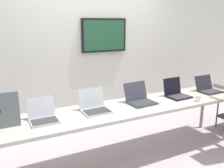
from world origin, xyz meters
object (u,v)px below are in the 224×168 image
laptop_station_4 (208,88)px  coffee_mug (198,98)px  laptop_station_3 (176,93)px  laptop_station_2 (140,98)px  laptop_station_0 (43,116)px  laptop_station_1 (95,106)px  workbench (127,110)px

laptop_station_4 → coffee_mug: bearing=-150.3°
laptop_station_3 → laptop_station_4: laptop_station_3 is taller
laptop_station_2 → coffee_mug: laptop_station_2 is taller
laptop_station_0 → laptop_station_1: 0.63m
coffee_mug → laptop_station_4: bearing=29.7°
laptop_station_3 → laptop_station_0: bearing=-179.3°
laptop_station_2 → coffee_mug: (0.76, -0.31, -0.01)m
laptop_station_0 → laptop_station_4: laptop_station_0 is taller
coffee_mug → laptop_station_2: bearing=157.6°
laptop_station_2 → laptop_station_4: (1.27, -0.02, -0.00)m
laptop_station_2 → coffee_mug: size_ratio=4.10×
workbench → laptop_station_1: bearing=173.2°
laptop_station_3 → coffee_mug: bearing=-68.2°
laptop_station_0 → laptop_station_3: laptop_station_3 is taller
workbench → laptop_station_1: laptop_station_1 is taller
laptop_station_0 → laptop_station_2: size_ratio=0.84×
laptop_station_0 → coffee_mug: size_ratio=3.44×
laptop_station_2 → laptop_station_1: bearing=-179.2°
laptop_station_0 → laptop_station_3: (1.93, 0.02, 0.00)m
workbench → laptop_station_2: size_ratio=9.23×
workbench → laptop_station_3: bearing=3.7°
laptop_station_1 → coffee_mug: laptop_station_1 is taller
laptop_station_2 → laptop_station_3: same height
laptop_station_2 → coffee_mug: 0.82m
laptop_station_0 → laptop_station_4: (2.56, 0.01, -0.00)m
workbench → laptop_station_2: 0.26m
laptop_station_0 → laptop_station_4: bearing=0.3°
laptop_station_2 → laptop_station_4: bearing=-0.8°
workbench → laptop_station_3: size_ratio=10.25×
laptop_station_4 → workbench: bearing=-178.4°
laptop_station_1 → laptop_station_4: laptop_station_1 is taller
workbench → laptop_station_3: (0.86, 0.06, 0.10)m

